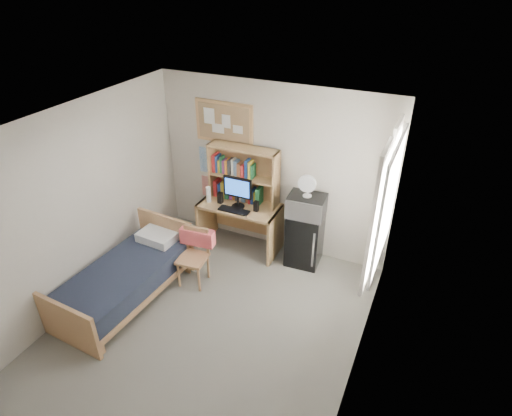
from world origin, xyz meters
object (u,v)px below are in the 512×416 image
at_px(bulletin_board, 224,123).
at_px(speaker_left, 220,198).
at_px(mini_fridge, 305,238).
at_px(desk_chair, 193,258).
at_px(microwave, 307,206).
at_px(bed, 124,284).
at_px(monitor, 238,193).
at_px(desk, 240,226).
at_px(speaker_right, 256,206).
at_px(desk_fan, 308,186).

height_order(bulletin_board, speaker_left, bulletin_board).
bearing_deg(mini_fridge, desk_chair, -141.98).
relative_size(bulletin_board, desk_chair, 1.12).
bearing_deg(microwave, speaker_left, -178.98).
height_order(bed, monitor, monitor).
xyz_separation_m(desk, monitor, (0.00, -0.06, 0.63)).
height_order(desk, mini_fridge, mini_fridge).
bearing_deg(speaker_right, microwave, 7.39).
relative_size(bulletin_board, desk, 0.76).
bearing_deg(speaker_left, mini_fridge, 4.95).
bearing_deg(bulletin_board, mini_fridge, -9.92).
xyz_separation_m(desk_chair, microwave, (1.26, 1.10, 0.57)).
height_order(desk, desk_fan, desk_fan).
xyz_separation_m(desk_chair, desk_fan, (1.26, 1.10, 0.88)).
bearing_deg(bulletin_board, monitor, -43.83).
distance_m(speaker_right, desk_fan, 0.87).
distance_m(speaker_left, microwave, 1.35).
relative_size(bulletin_board, microwave, 1.79).
relative_size(bed, microwave, 3.46).
bearing_deg(desk_fan, bed, -140.94).
relative_size(speaker_left, desk_fan, 0.56).
distance_m(desk_chair, mini_fridge, 1.68).
relative_size(speaker_right, desk_fan, 0.51).
relative_size(desk, desk_chair, 1.48).
bearing_deg(monitor, bed, -118.50).
height_order(bulletin_board, desk, bulletin_board).
bearing_deg(desk_fan, speaker_right, -175.69).
bearing_deg(speaker_left, desk, 11.31).
relative_size(mini_fridge, speaker_left, 4.79).
xyz_separation_m(monitor, desk_fan, (1.04, 0.10, 0.28)).
xyz_separation_m(mini_fridge, monitor, (-1.04, -0.12, 0.59)).
relative_size(monitor, microwave, 0.91).
xyz_separation_m(bulletin_board, speaker_left, (0.09, -0.38, -1.06)).
bearing_deg(microwave, speaker_right, -175.69).
xyz_separation_m(desk, bed, (-0.89, -1.73, -0.14)).
bearing_deg(bulletin_board, desk, -38.88).
height_order(mini_fridge, speaker_left, speaker_left).
height_order(mini_fridge, monitor, monitor).
xyz_separation_m(mini_fridge, desk_fan, (0.00, -0.02, 0.88)).
bearing_deg(monitor, desk, 90.00).
bearing_deg(mini_fridge, desk, -180.00).
xyz_separation_m(bulletin_board, speaker_right, (0.69, -0.37, -1.07)).
relative_size(mini_fridge, microwave, 1.59).
bearing_deg(mini_fridge, monitor, -176.71).
distance_m(bed, microwave, 2.72).
xyz_separation_m(bulletin_board, mini_fridge, (1.43, -0.25, -1.50)).
height_order(monitor, desk_fan, desk_fan).
distance_m(bed, speaker_left, 1.87).
xyz_separation_m(desk, microwave, (1.04, 0.04, 0.60)).
height_order(desk_chair, desk_fan, desk_fan).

